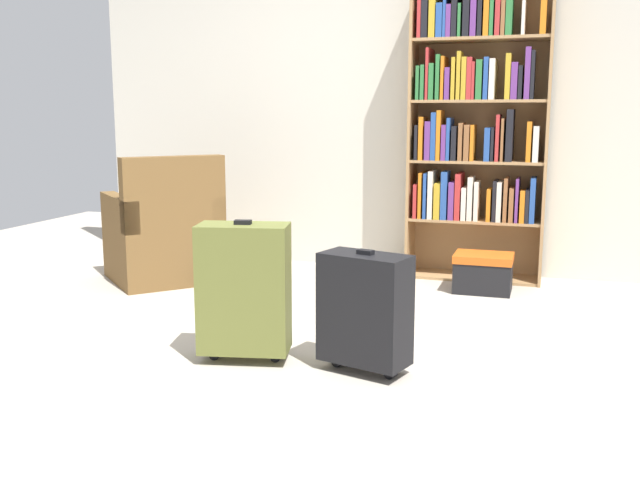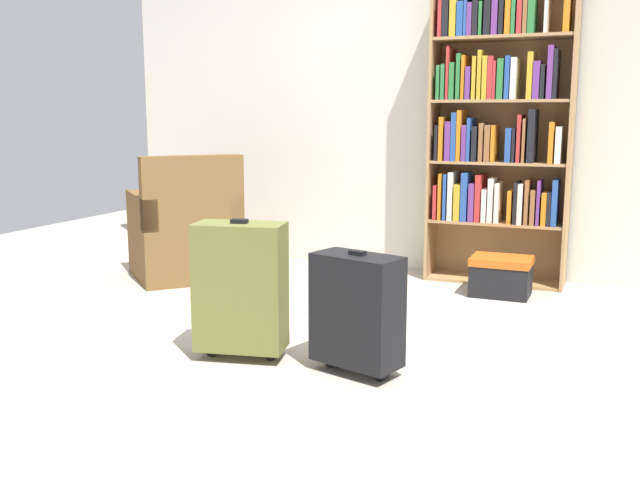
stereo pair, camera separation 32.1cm
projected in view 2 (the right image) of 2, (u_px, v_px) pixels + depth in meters
The scene contains 8 objects.
ground_plane at pixel (290, 349), 3.68m from camera, with size 8.25×8.25×0.00m, color #B2A899.
back_wall at pixel (411, 97), 5.40m from camera, with size 4.71×0.10×2.60m, color beige.
bookshelf at pixel (497, 119), 4.97m from camera, with size 0.95×0.32×2.09m.
armchair at pixel (186, 235), 5.22m from camera, with size 0.99×0.99×0.90m.
mug at pixel (223, 282), 4.92m from camera, with size 0.12×0.08×0.10m.
storage_box at pixel (501, 275), 4.74m from camera, with size 0.38×0.30×0.26m.
suitcase_olive at pixel (241, 287), 3.49m from camera, with size 0.47×0.31×0.69m.
suitcase_black at pixel (357, 310), 3.29m from camera, with size 0.45×0.31×0.58m.
Camera 2 is at (1.51, -3.19, 1.19)m, focal length 40.65 mm.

